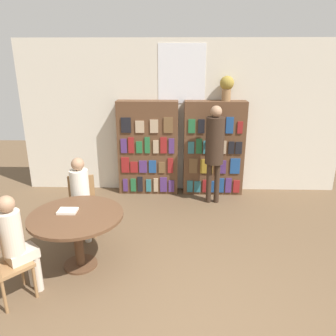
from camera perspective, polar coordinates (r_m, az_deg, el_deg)
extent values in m
plane|color=brown|center=(3.70, 2.57, -27.06)|extent=(16.00, 16.00, 0.00)
cube|color=beige|center=(6.60, 2.30, 8.67)|extent=(6.40, 0.06, 3.00)
cube|color=white|center=(6.47, 2.40, 16.05)|extent=(0.90, 0.01, 1.10)
cube|color=brown|center=(6.57, -3.47, 3.53)|extent=(1.19, 0.32, 1.87)
cube|color=#4C2D6B|center=(6.70, -7.43, -2.98)|extent=(0.09, 0.02, 0.27)
cube|color=#236638|center=(6.67, -6.06, -2.97)|extent=(0.11, 0.02, 0.27)
cube|color=black|center=(6.65, -4.88, -2.82)|extent=(0.10, 0.02, 0.32)
cube|color=#2D707A|center=(6.64, -3.39, -3.07)|extent=(0.10, 0.02, 0.26)
cube|color=tan|center=(6.62, -2.13, -2.98)|extent=(0.09, 0.02, 0.29)
cube|color=#4C2D6B|center=(6.61, -0.79, -2.91)|extent=(0.14, 0.02, 0.31)
cube|color=#4C2D6B|center=(6.62, 0.59, -3.17)|extent=(0.11, 0.02, 0.25)
cube|color=maroon|center=(6.55, -7.45, 0.53)|extent=(0.16, 0.02, 0.32)
cube|color=maroon|center=(6.54, -5.93, 0.14)|extent=(0.15, 0.02, 0.23)
cube|color=#4C2D6B|center=(6.51, -4.37, 0.22)|extent=(0.16, 0.02, 0.25)
cube|color=navy|center=(6.49, -2.72, 0.23)|extent=(0.15, 0.02, 0.25)
cube|color=brown|center=(6.49, -1.10, 0.09)|extent=(0.12, 0.02, 0.22)
cube|color=maroon|center=(6.47, 0.42, 0.42)|extent=(0.11, 0.02, 0.31)
cube|color=#4C2D6B|center=(6.44, -7.71, 3.83)|extent=(0.12, 0.02, 0.28)
cube|color=maroon|center=(6.41, -6.45, 3.95)|extent=(0.11, 0.02, 0.31)
cube|color=#236638|center=(6.40, -5.04, 3.61)|extent=(0.12, 0.02, 0.23)
cube|color=#236638|center=(6.38, -3.63, 3.98)|extent=(0.10, 0.02, 0.32)
cube|color=tan|center=(6.37, -2.14, 3.71)|extent=(0.11, 0.02, 0.26)
cube|color=maroon|center=(6.36, -0.78, 3.97)|extent=(0.13, 0.02, 0.32)
cube|color=#4C2D6B|center=(6.35, 0.61, 3.85)|extent=(0.11, 0.02, 0.30)
cube|color=black|center=(6.34, -7.34, 7.41)|extent=(0.19, 0.02, 0.29)
cube|color=tan|center=(6.31, -4.94, 7.16)|extent=(0.17, 0.02, 0.23)
cube|color=tan|center=(6.28, -2.44, 7.27)|extent=(0.16, 0.02, 0.25)
cube|color=brown|center=(6.26, 0.04, 7.47)|extent=(0.18, 0.02, 0.30)
cube|color=brown|center=(6.58, 7.96, 3.41)|extent=(1.19, 0.32, 1.87)
cube|color=#2D707A|center=(6.62, 3.83, -3.21)|extent=(0.12, 0.02, 0.24)
cube|color=#2D707A|center=(6.63, 5.13, -3.26)|extent=(0.13, 0.02, 0.23)
cube|color=maroon|center=(6.64, 6.50, -3.15)|extent=(0.11, 0.02, 0.26)
cube|color=navy|center=(6.66, 7.84, -3.24)|extent=(0.12, 0.02, 0.24)
cube|color=navy|center=(6.66, 9.12, -3.00)|extent=(0.14, 0.02, 0.30)
cube|color=#4C2D6B|center=(6.69, 10.47, -2.98)|extent=(0.12, 0.02, 0.31)
cube|color=maroon|center=(6.72, 11.82, -3.16)|extent=(0.13, 0.02, 0.26)
cube|color=brown|center=(6.48, 4.41, 0.38)|extent=(0.17, 0.02, 0.31)
cube|color=olive|center=(6.50, 6.71, 0.30)|extent=(0.24, 0.02, 0.29)
cube|color=#4C2D6B|center=(6.53, 9.19, 0.17)|extent=(0.20, 0.02, 0.27)
cube|color=navy|center=(6.57, 11.60, 0.33)|extent=(0.19, 0.02, 0.31)
cube|color=#2D707A|center=(6.37, 4.03, 3.55)|extent=(0.12, 0.02, 0.23)
cube|color=#236638|center=(6.37, 5.42, 3.81)|extent=(0.11, 0.02, 0.30)
cube|color=#2D707A|center=(6.38, 6.77, 3.60)|extent=(0.14, 0.02, 0.26)
cube|color=#2D707A|center=(6.39, 8.10, 3.81)|extent=(0.13, 0.02, 0.31)
cube|color=tan|center=(6.42, 9.49, 3.56)|extent=(0.14, 0.02, 0.26)
cube|color=black|center=(6.44, 10.97, 3.48)|extent=(0.11, 0.02, 0.24)
cube|color=black|center=(6.47, 12.20, 3.43)|extent=(0.13, 0.02, 0.24)
cube|color=#236638|center=(6.27, 4.15, 7.27)|extent=(0.13, 0.02, 0.27)
cube|color=black|center=(6.28, 5.82, 7.24)|extent=(0.12, 0.02, 0.27)
cube|color=#236638|center=(6.29, 7.50, 7.40)|extent=(0.10, 0.02, 0.31)
cube|color=#4C2D6B|center=(6.31, 9.23, 7.35)|extent=(0.14, 0.02, 0.31)
cube|color=navy|center=(6.34, 10.69, 7.32)|extent=(0.14, 0.02, 0.31)
cube|color=maroon|center=(6.38, 12.44, 6.90)|extent=(0.10, 0.02, 0.23)
cylinder|color=#997047|center=(6.41, 10.11, 12.43)|extent=(0.17, 0.17, 0.22)
sphere|color=olive|center=(6.39, 10.23, 14.36)|extent=(0.26, 0.26, 0.26)
cylinder|color=brown|center=(4.73, -14.95, -15.88)|extent=(0.44, 0.44, 0.03)
cylinder|color=brown|center=(4.54, -15.33, -12.13)|extent=(0.12, 0.12, 0.69)
cylinder|color=brown|center=(4.37, -15.74, -8.02)|extent=(1.20, 1.20, 0.04)
cube|color=olive|center=(4.21, -25.71, -15.02)|extent=(0.56, 0.56, 0.04)
cylinder|color=olive|center=(4.52, -24.06, -15.83)|extent=(0.04, 0.04, 0.42)
cylinder|color=olive|center=(4.25, -22.15, -17.92)|extent=(0.04, 0.04, 0.42)
cylinder|color=olive|center=(4.17, -26.60, -19.44)|extent=(0.04, 0.04, 0.42)
cube|color=olive|center=(5.27, -14.72, -6.76)|extent=(0.48, 0.48, 0.04)
cube|color=olive|center=(5.33, -14.82, -3.56)|extent=(0.40, 0.12, 0.45)
cylinder|color=olive|center=(5.20, -12.74, -9.75)|extent=(0.04, 0.04, 0.42)
cylinder|color=olive|center=(5.24, -16.51, -9.91)|extent=(0.04, 0.04, 0.42)
cylinder|color=olive|center=(5.51, -12.64, -8.08)|extent=(0.04, 0.04, 0.42)
cylinder|color=olive|center=(5.54, -16.19, -8.25)|extent=(0.04, 0.04, 0.42)
cube|color=silver|center=(5.11, -14.89, -6.62)|extent=(0.34, 0.37, 0.12)
cylinder|color=silver|center=(5.06, -15.13, -3.05)|extent=(0.27, 0.27, 0.50)
sphere|color=#A37A5B|center=(4.95, -15.46, 0.66)|extent=(0.19, 0.19, 0.19)
cylinder|color=silver|center=(5.13, -13.85, -10.03)|extent=(0.10, 0.10, 0.46)
cylinder|color=silver|center=(5.14, -15.55, -10.11)|extent=(0.10, 0.10, 0.46)
cube|color=beige|center=(4.21, -24.07, -13.51)|extent=(0.40, 0.40, 0.12)
cylinder|color=beige|center=(4.04, -25.70, -10.11)|extent=(0.25, 0.25, 0.50)
sphere|color=#A37A5B|center=(3.90, -26.41, -5.65)|extent=(0.19, 0.19, 0.19)
cylinder|color=beige|center=(4.45, -22.55, -15.88)|extent=(0.10, 0.10, 0.46)
cylinder|color=beige|center=(4.34, -21.77, -16.69)|extent=(0.10, 0.10, 0.46)
cylinder|color=#332319|center=(6.25, 7.13, -2.58)|extent=(0.10, 0.10, 0.79)
cylinder|color=#332319|center=(6.27, 8.51, -2.59)|extent=(0.10, 0.10, 0.79)
cylinder|color=#332319|center=(6.01, 8.16, 4.73)|extent=(0.34, 0.34, 0.85)
sphere|color=#A37A5B|center=(5.91, 8.40, 9.72)|extent=(0.21, 0.21, 0.21)
cylinder|color=#332319|center=(6.26, 8.90, 7.25)|extent=(0.07, 0.30, 0.07)
cube|color=silver|center=(4.44, -17.08, -7.17)|extent=(0.24, 0.18, 0.03)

